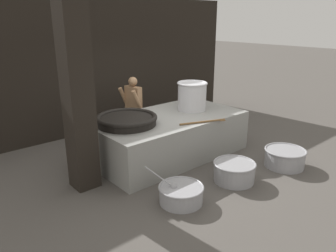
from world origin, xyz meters
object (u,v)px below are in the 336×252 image
giant_wok_near (127,120)px  cook (133,106)px  stock_pot (192,96)px  prep_bowl_extra (234,171)px  prep_bowl_meat (285,157)px  prep_bowl_vegetables (181,193)px

giant_wok_near → cook: 1.60m
stock_pot → prep_bowl_extra: (-0.66, -1.85, -1.05)m
stock_pot → cook: bearing=121.5°
cook → prep_bowl_meat: cook is taller
stock_pot → prep_bowl_vegetables: (-1.96, -1.75, -1.09)m
giant_wok_near → cook: bearing=50.2°
prep_bowl_meat → prep_bowl_extra: same height
cook → prep_bowl_extra: (0.13, -3.14, -0.67)m
cook → prep_bowl_meat: size_ratio=1.89×
giant_wok_near → cook: cook is taller
giant_wok_near → prep_bowl_extra: 2.38m
giant_wok_near → stock_pot: stock_pot is taller
giant_wok_near → stock_pot: size_ratio=1.77×
prep_bowl_meat → cook: bearing=113.2°
prep_bowl_vegetables → prep_bowl_meat: (2.64, -0.38, 0.04)m
giant_wok_near → prep_bowl_extra: (1.15, -1.92, -0.81)m
cook → prep_bowl_meat: 3.78m
stock_pot → prep_bowl_vegetables: stock_pot is taller
cook → stock_pot: bearing=114.2°
prep_bowl_vegetables → prep_bowl_meat: size_ratio=1.03×
giant_wok_near → prep_bowl_vegetables: bearing=-94.8°
prep_bowl_vegetables → cook: bearing=68.9°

